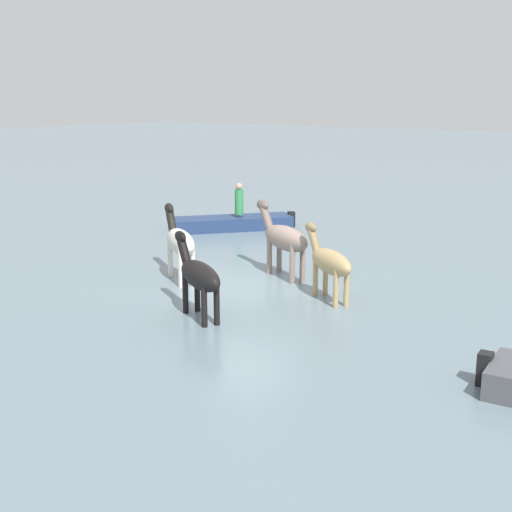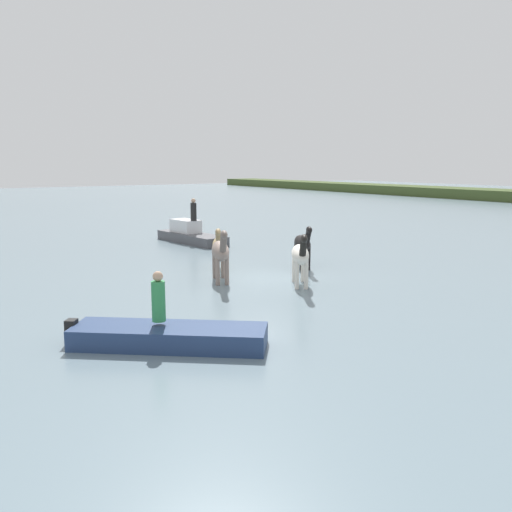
{
  "view_description": "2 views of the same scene",
  "coord_description": "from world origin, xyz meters",
  "px_view_note": "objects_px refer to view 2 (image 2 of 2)",
  "views": [
    {
      "loc": [
        -10.59,
        13.8,
        4.95
      ],
      "look_at": [
        -0.29,
        -0.09,
        0.84
      ],
      "focal_mm": 47.33,
      "sensor_mm": 36.0,
      "label": 1
    },
    {
      "loc": [
        16.53,
        -11.08,
        4.23
      ],
      "look_at": [
        -0.31,
        0.14,
        0.81
      ],
      "focal_mm": 38.5,
      "sensor_mm": 36.0,
      "label": 2
    }
  ],
  "objects_px": {
    "boat_motor_center": "(191,237)",
    "person_watcher_seated": "(158,298)",
    "horse_pinto_flank": "(303,243)",
    "person_boatman_standing": "(194,210)",
    "horse_dun_straggler": "(221,251)",
    "boat_skiff_near": "(168,340)",
    "horse_mid_herd": "(219,245)",
    "horse_rear_stallion": "(300,255)"
  },
  "relations": [
    {
      "from": "boat_skiff_near",
      "to": "person_boatman_standing",
      "type": "distance_m",
      "value": 17.03
    },
    {
      "from": "boat_skiff_near",
      "to": "person_watcher_seated",
      "type": "distance_m",
      "value": 1.0
    },
    {
      "from": "horse_mid_herd",
      "to": "horse_rear_stallion",
      "type": "bearing_deg",
      "value": 42.27
    },
    {
      "from": "horse_rear_stallion",
      "to": "boat_skiff_near",
      "type": "relative_size",
      "value": 0.54
    },
    {
      "from": "horse_mid_herd",
      "to": "boat_motor_center",
      "type": "height_order",
      "value": "horse_mid_herd"
    },
    {
      "from": "horse_dun_straggler",
      "to": "person_watcher_seated",
      "type": "bearing_deg",
      "value": -17.71
    },
    {
      "from": "boat_skiff_near",
      "to": "person_watcher_seated",
      "type": "height_order",
      "value": "person_watcher_seated"
    },
    {
      "from": "horse_rear_stallion",
      "to": "person_watcher_seated",
      "type": "bearing_deg",
      "value": -31.74
    },
    {
      "from": "horse_dun_straggler",
      "to": "person_boatman_standing",
      "type": "distance_m",
      "value": 10.06
    },
    {
      "from": "horse_mid_herd",
      "to": "person_boatman_standing",
      "type": "height_order",
      "value": "person_boatman_standing"
    },
    {
      "from": "horse_dun_straggler",
      "to": "boat_skiff_near",
      "type": "relative_size",
      "value": 0.59
    },
    {
      "from": "horse_rear_stallion",
      "to": "boat_skiff_near",
      "type": "distance_m",
      "value": 7.43
    },
    {
      "from": "boat_motor_center",
      "to": "horse_rear_stallion",
      "type": "bearing_deg",
      "value": 166.22
    },
    {
      "from": "horse_rear_stallion",
      "to": "horse_dun_straggler",
      "type": "relative_size",
      "value": 0.92
    },
    {
      "from": "horse_mid_herd",
      "to": "person_watcher_seated",
      "type": "distance_m",
      "value": 9.44
    },
    {
      "from": "boat_motor_center",
      "to": "person_watcher_seated",
      "type": "xyz_separation_m",
      "value": [
        14.88,
        -8.39,
        0.82
      ]
    },
    {
      "from": "boat_motor_center",
      "to": "boat_skiff_near",
      "type": "bearing_deg",
      "value": 145.79
    },
    {
      "from": "horse_pinto_flank",
      "to": "person_watcher_seated",
      "type": "height_order",
      "value": "horse_pinto_flank"
    },
    {
      "from": "horse_rear_stallion",
      "to": "person_boatman_standing",
      "type": "bearing_deg",
      "value": -155.71
    },
    {
      "from": "horse_dun_straggler",
      "to": "boat_skiff_near",
      "type": "xyz_separation_m",
      "value": [
        5.46,
        -4.58,
        -0.95
      ]
    },
    {
      "from": "person_watcher_seated",
      "to": "horse_dun_straggler",
      "type": "bearing_deg",
      "value": 138.15
    },
    {
      "from": "boat_motor_center",
      "to": "person_watcher_seated",
      "type": "relative_size",
      "value": 4.42
    },
    {
      "from": "horse_rear_stallion",
      "to": "horse_mid_herd",
      "type": "distance_m",
      "value": 4.32
    },
    {
      "from": "boat_motor_center",
      "to": "boat_skiff_near",
      "type": "height_order",
      "value": "boat_motor_center"
    },
    {
      "from": "horse_rear_stallion",
      "to": "boat_skiff_near",
      "type": "height_order",
      "value": "horse_rear_stallion"
    },
    {
      "from": "horse_mid_herd",
      "to": "boat_skiff_near",
      "type": "distance_m",
      "value": 9.57
    },
    {
      "from": "person_watcher_seated",
      "to": "boat_skiff_near",
      "type": "bearing_deg",
      "value": 29.81
    },
    {
      "from": "horse_dun_straggler",
      "to": "person_watcher_seated",
      "type": "height_order",
      "value": "horse_dun_straggler"
    },
    {
      "from": "boat_motor_center",
      "to": "person_watcher_seated",
      "type": "distance_m",
      "value": 17.1
    },
    {
      "from": "horse_mid_herd",
      "to": "person_watcher_seated",
      "type": "relative_size",
      "value": 1.8
    },
    {
      "from": "horse_dun_straggler",
      "to": "horse_mid_herd",
      "type": "bearing_deg",
      "value": 175.66
    },
    {
      "from": "horse_pinto_flank",
      "to": "person_watcher_seated",
      "type": "relative_size",
      "value": 1.91
    },
    {
      "from": "horse_pinto_flank",
      "to": "horse_mid_herd",
      "type": "distance_m",
      "value": 3.4
    },
    {
      "from": "boat_motor_center",
      "to": "person_boatman_standing",
      "type": "distance_m",
      "value": 1.46
    },
    {
      "from": "horse_dun_straggler",
      "to": "horse_pinto_flank",
      "type": "bearing_deg",
      "value": 120.78
    },
    {
      "from": "horse_dun_straggler",
      "to": "person_boatman_standing",
      "type": "bearing_deg",
      "value": -177.67
    },
    {
      "from": "horse_rear_stallion",
      "to": "horse_dun_straggler",
      "type": "xyz_separation_m",
      "value": [
        -2.09,
        -1.98,
        0.03
      ]
    },
    {
      "from": "boat_skiff_near",
      "to": "horse_dun_straggler",
      "type": "bearing_deg",
      "value": 89.1
    },
    {
      "from": "horse_pinto_flank",
      "to": "boat_skiff_near",
      "type": "distance_m",
      "value": 10.58
    },
    {
      "from": "horse_mid_herd",
      "to": "boat_skiff_near",
      "type": "relative_size",
      "value": 0.5
    },
    {
      "from": "person_boatman_standing",
      "to": "person_watcher_seated",
      "type": "bearing_deg",
      "value": -30.06
    },
    {
      "from": "horse_pinto_flank",
      "to": "person_boatman_standing",
      "type": "relative_size",
      "value": 1.91
    }
  ]
}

